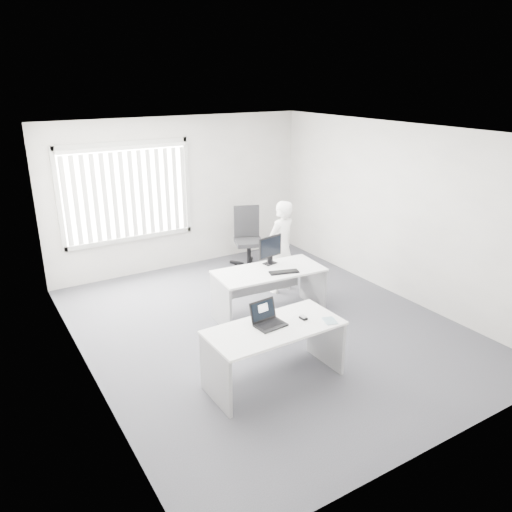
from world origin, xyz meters
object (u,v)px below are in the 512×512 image
desk_near (274,342)px  laptop (271,315)px  office_chair (248,248)px  monitor (270,250)px  person (281,247)px  desk_far (269,283)px

desk_near → laptop: size_ratio=4.64×
office_chair → monitor: bearing=-90.1°
person → laptop: size_ratio=4.51×
office_chair → monitor: monitor is taller
desk_near → laptop: bearing=132.7°
desk_near → person: 2.71m
person → monitor: 0.71m
office_chair → person: 1.36m
monitor → person: bearing=30.8°
office_chair → laptop: size_ratio=3.31×
desk_near → monitor: (1.06, 1.73, 0.43)m
person → monitor: size_ratio=3.55×
desk_near → laptop: laptop is taller
office_chair → monitor: (-0.64, -1.74, 0.60)m
desk_near → person: (1.57, 2.19, 0.26)m
desk_near → monitor: monitor is taller
desk_far → office_chair: (0.79, 1.96, -0.17)m
desk_near → desk_far: bearing=58.4°
desk_near → desk_far: desk_far is taller
desk_near → person: bearing=53.5°
office_chair → laptop: bearing=-96.6°
person → desk_near: bearing=38.5°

